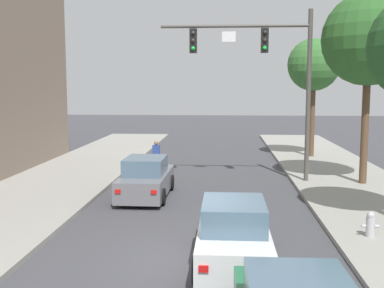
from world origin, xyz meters
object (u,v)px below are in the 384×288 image
at_px(car_following_white, 233,236).
at_px(street_tree_third, 314,66).
at_px(car_lead_grey, 146,179).
at_px(fire_hydrant, 370,224).
at_px(traffic_signal_mast, 266,63).
at_px(pedestrian_crossing_road, 156,155).
at_px(street_tree_second, 369,40).

xyz_separation_m(car_following_white, street_tree_third, (5.00, 17.57, 4.84)).
bearing_deg(street_tree_third, car_lead_grey, -127.86).
relative_size(fire_hydrant, street_tree_third, 0.10).
bearing_deg(car_lead_grey, traffic_signal_mast, 32.00).
relative_size(car_following_white, pedestrian_crossing_road, 2.59).
xyz_separation_m(car_lead_grey, pedestrian_crossing_road, (-0.36, 5.29, 0.19)).
bearing_deg(traffic_signal_mast, street_tree_third, 65.79).
relative_size(car_following_white, fire_hydrant, 5.89).
bearing_deg(street_tree_third, car_following_white, -105.87).
height_order(traffic_signal_mast, street_tree_second, street_tree_second).
distance_m(car_lead_grey, pedestrian_crossing_road, 5.30).
bearing_deg(pedestrian_crossing_road, car_lead_grey, -86.12).
xyz_separation_m(car_following_white, street_tree_second, (5.79, 9.54, 5.58)).
distance_m(car_lead_grey, street_tree_third, 14.36).
bearing_deg(street_tree_second, car_following_white, -121.27).
height_order(car_following_white, street_tree_third, street_tree_third).
xyz_separation_m(fire_hydrant, street_tree_second, (1.93, 7.58, 5.79)).
height_order(fire_hydrant, street_tree_third, street_tree_third).
bearing_deg(pedestrian_crossing_road, street_tree_second, -15.62).
height_order(car_lead_grey, street_tree_third, street_tree_third).
bearing_deg(traffic_signal_mast, street_tree_second, -5.34).
distance_m(fire_hydrant, street_tree_third, 16.45).
bearing_deg(street_tree_third, street_tree_second, -84.32).
bearing_deg(car_following_white, street_tree_third, 74.13).
height_order(car_lead_grey, car_following_white, same).
xyz_separation_m(traffic_signal_mast, street_tree_second, (4.23, -0.40, 0.95)).
bearing_deg(fire_hydrant, street_tree_third, 85.87).
distance_m(car_lead_grey, car_following_white, 7.65).
bearing_deg(car_following_white, traffic_signal_mast, 81.05).
bearing_deg(street_tree_third, traffic_signal_mast, -114.21).
distance_m(car_following_white, pedestrian_crossing_road, 12.73).
bearing_deg(car_lead_grey, pedestrian_crossing_road, 93.88).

